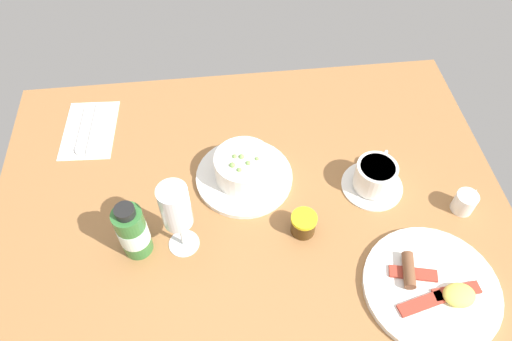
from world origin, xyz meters
TOP-DOWN VIEW (x-y plane):
  - ground_plane at (0.00, 0.00)cm, footprint 110.00×84.00cm
  - porridge_bowl at (0.81, -7.22)cm, footprint 21.32×21.32cm
  - cutlery_setting at (36.53, -25.48)cm, footprint 13.23×19.37cm
  - coffee_cup at (-26.86, -2.02)cm, footprint 13.37×13.37cm
  - creamer_jug at (-44.22, 5.79)cm, footprint 5.42×4.55cm
  - wine_glass at (14.44, 7.71)cm, footprint 6.17×6.17cm
  - jam_jar at (-9.81, 7.29)cm, footprint 5.26×5.26cm
  - sauce_bottle_green at (23.43, 7.58)cm, footprint 5.85×5.85cm
  - breakfast_plate at (-31.72, 22.84)cm, footprint 25.65×25.65cm

SIDE VIEW (x-z plane):
  - ground_plane at x=0.00cm, z-range -3.00..0.00cm
  - cutlery_setting at x=36.53cm, z-range -0.19..0.71cm
  - breakfast_plate at x=-31.72cm, z-range -0.94..2.76cm
  - creamer_jug at x=-44.22cm, z-range -0.21..5.14cm
  - jam_jar at x=-9.81cm, z-range 0.03..4.93cm
  - porridge_bowl at x=0.81cm, z-range -0.65..7.17cm
  - coffee_cup at x=-26.86cm, z-range -0.16..6.86cm
  - sauce_bottle_green at x=23.43cm, z-range -0.65..13.53cm
  - wine_glass at x=14.44cm, z-range 3.44..21.99cm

